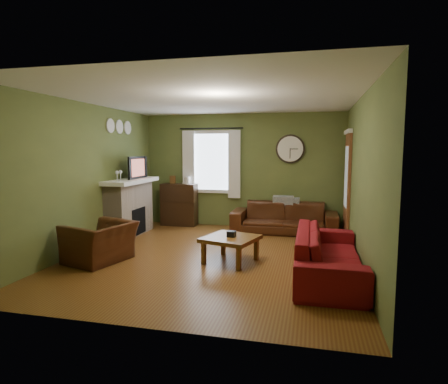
% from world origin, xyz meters
% --- Properties ---
extents(floor, '(4.60, 5.20, 0.00)m').
position_xyz_m(floor, '(0.00, 0.00, 0.00)').
color(floor, brown).
rests_on(floor, ground).
extents(ceiling, '(4.60, 5.20, 0.00)m').
position_xyz_m(ceiling, '(0.00, 0.00, 2.60)').
color(ceiling, white).
rests_on(ceiling, ground).
extents(wall_left, '(0.00, 5.20, 2.60)m').
position_xyz_m(wall_left, '(-2.30, 0.00, 1.30)').
color(wall_left, '#56642F').
rests_on(wall_left, ground).
extents(wall_right, '(0.00, 5.20, 2.60)m').
position_xyz_m(wall_right, '(2.30, 0.00, 1.30)').
color(wall_right, '#56642F').
rests_on(wall_right, ground).
extents(wall_back, '(4.60, 0.00, 2.60)m').
position_xyz_m(wall_back, '(0.00, 2.60, 1.30)').
color(wall_back, '#56642F').
rests_on(wall_back, ground).
extents(wall_front, '(4.60, 0.00, 2.60)m').
position_xyz_m(wall_front, '(0.00, -2.60, 1.30)').
color(wall_front, '#56642F').
rests_on(wall_front, ground).
extents(fireplace, '(0.40, 1.40, 1.10)m').
position_xyz_m(fireplace, '(-2.10, 1.15, 0.55)').
color(fireplace, tan).
rests_on(fireplace, floor).
extents(firebox, '(0.04, 0.60, 0.55)m').
position_xyz_m(firebox, '(-1.91, 1.15, 0.30)').
color(firebox, black).
rests_on(firebox, fireplace).
extents(mantel, '(0.58, 1.60, 0.08)m').
position_xyz_m(mantel, '(-2.07, 1.15, 1.14)').
color(mantel, white).
rests_on(mantel, fireplace).
extents(tv, '(0.08, 0.60, 0.35)m').
position_xyz_m(tv, '(-2.05, 1.30, 1.35)').
color(tv, black).
rests_on(tv, mantel).
extents(tv_screen, '(0.02, 0.62, 0.36)m').
position_xyz_m(tv_screen, '(-1.97, 1.30, 1.41)').
color(tv_screen, '#994C3F').
rests_on(tv_screen, mantel).
extents(medallion_left, '(0.28, 0.28, 0.03)m').
position_xyz_m(medallion_left, '(-2.28, 0.80, 2.25)').
color(medallion_left, white).
rests_on(medallion_left, wall_left).
extents(medallion_mid, '(0.28, 0.28, 0.03)m').
position_xyz_m(medallion_mid, '(-2.28, 1.15, 2.25)').
color(medallion_mid, white).
rests_on(medallion_mid, wall_left).
extents(medallion_right, '(0.28, 0.28, 0.03)m').
position_xyz_m(medallion_right, '(-2.28, 1.50, 2.25)').
color(medallion_right, white).
rests_on(medallion_right, wall_left).
extents(window_pane, '(1.00, 0.02, 1.30)m').
position_xyz_m(window_pane, '(-0.70, 2.58, 1.50)').
color(window_pane, silver).
rests_on(window_pane, wall_back).
extents(curtain_rod, '(0.03, 0.03, 1.50)m').
position_xyz_m(curtain_rod, '(-0.70, 2.48, 2.27)').
color(curtain_rod, black).
rests_on(curtain_rod, wall_back).
extents(curtain_left, '(0.28, 0.04, 1.55)m').
position_xyz_m(curtain_left, '(-1.25, 2.48, 1.45)').
color(curtain_left, silver).
rests_on(curtain_left, wall_back).
extents(curtain_right, '(0.28, 0.04, 1.55)m').
position_xyz_m(curtain_right, '(-0.15, 2.48, 1.45)').
color(curtain_right, silver).
rests_on(curtain_right, wall_back).
extents(wall_clock, '(0.64, 0.06, 0.64)m').
position_xyz_m(wall_clock, '(1.10, 2.55, 1.80)').
color(wall_clock, white).
rests_on(wall_clock, wall_back).
extents(door, '(0.05, 0.90, 2.10)m').
position_xyz_m(door, '(2.27, 1.85, 1.05)').
color(door, brown).
rests_on(door, floor).
extents(bookshelf, '(0.83, 0.35, 0.99)m').
position_xyz_m(bookshelf, '(-1.45, 2.37, 0.49)').
color(bookshelf, black).
rests_on(bookshelf, floor).
extents(book, '(0.25, 0.28, 0.02)m').
position_xyz_m(book, '(-1.39, 2.43, 0.96)').
color(book, '#5B3815').
rests_on(book, bookshelf).
extents(sofa_brown, '(2.23, 0.87, 0.65)m').
position_xyz_m(sofa_brown, '(1.02, 2.14, 0.33)').
color(sofa_brown, '#391A0C').
rests_on(sofa_brown, floor).
extents(pillow_left, '(0.45, 0.16, 0.44)m').
position_xyz_m(pillow_left, '(0.98, 2.36, 0.55)').
color(pillow_left, gray).
rests_on(pillow_left, sofa_brown).
extents(pillow_right, '(0.37, 0.12, 0.37)m').
position_xyz_m(pillow_right, '(1.15, 2.36, 0.55)').
color(pillow_right, gray).
rests_on(pillow_right, sofa_brown).
extents(sofa_red, '(0.88, 2.25, 0.66)m').
position_xyz_m(sofa_red, '(1.84, -0.56, 0.33)').
color(sofa_red, maroon).
rests_on(sofa_red, floor).
extents(armchair, '(1.07, 1.15, 0.63)m').
position_xyz_m(armchair, '(-1.68, -0.67, 0.31)').
color(armchair, '#391A0C').
rests_on(armchair, floor).
extents(coffee_table, '(0.96, 0.96, 0.41)m').
position_xyz_m(coffee_table, '(0.35, -0.22, 0.21)').
color(coffee_table, '#5B3815').
rests_on(coffee_table, floor).
extents(tissue_box, '(0.14, 0.14, 0.09)m').
position_xyz_m(tissue_box, '(0.37, -0.23, 0.40)').
color(tissue_box, black).
rests_on(tissue_box, coffee_table).
extents(wine_glass_a, '(0.07, 0.07, 0.20)m').
position_xyz_m(wine_glass_a, '(-2.05, 0.59, 1.28)').
color(wine_glass_a, white).
rests_on(wine_glass_a, mantel).
extents(wine_glass_b, '(0.07, 0.07, 0.20)m').
position_xyz_m(wine_glass_b, '(-2.05, 0.72, 1.28)').
color(wine_glass_b, white).
rests_on(wine_glass_b, mantel).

